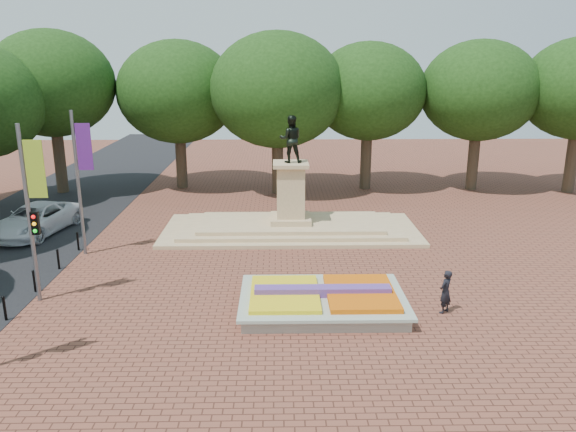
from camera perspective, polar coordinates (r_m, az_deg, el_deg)
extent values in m
plane|color=brown|center=(23.68, 0.70, -7.36)|extent=(90.00, 90.00, 0.00)
cube|color=gray|center=(21.82, 3.52, -8.85)|extent=(6.00, 4.00, 0.45)
cube|color=#AFBBA9|center=(21.70, 3.53, -8.19)|extent=(6.30, 4.30, 0.12)
cube|color=#D55D0B|center=(21.81, 7.37, -7.79)|extent=(2.60, 3.40, 0.22)
cube|color=yellow|center=(21.59, -0.34, -7.94)|extent=(2.60, 3.40, 0.18)
cube|color=#4F2D7D|center=(21.61, 3.54, -7.65)|extent=(5.20, 0.55, 0.38)
cube|color=tan|center=(31.17, 0.27, -1.42)|extent=(14.00, 6.00, 0.20)
cube|color=tan|center=(31.11, 0.27, -1.07)|extent=(12.00, 5.00, 0.20)
cube|color=tan|center=(31.05, 0.27, -0.72)|extent=(10.00, 4.00, 0.20)
cube|color=tan|center=(30.98, 0.27, -0.27)|extent=(2.20, 2.20, 0.30)
cube|color=tan|center=(30.59, 0.27, 2.52)|extent=(1.50, 1.50, 2.80)
cube|color=tan|center=(30.28, 0.27, 5.28)|extent=(1.90, 1.90, 0.20)
imported|color=black|center=(30.07, 0.28, 7.82)|extent=(1.22, 0.95, 2.50)
cylinder|color=#382A1E|center=(43.24, -21.84, 4.89)|extent=(0.80, 0.80, 4.00)
ellipsoid|color=black|center=(42.70, -22.49, 11.07)|extent=(8.80, 8.80, 7.48)
cylinder|color=#382A1E|center=(41.10, -11.32, 5.20)|extent=(0.80, 0.80, 4.00)
ellipsoid|color=black|center=(40.53, -11.68, 11.73)|extent=(8.80, 8.80, 7.48)
cylinder|color=#382A1E|center=(40.44, -1.47, 5.33)|extent=(0.80, 0.80, 4.00)
ellipsoid|color=black|center=(39.86, -1.52, 11.98)|extent=(8.80, 8.80, 7.48)
cylinder|color=#382A1E|center=(40.99, 8.40, 5.31)|extent=(0.80, 0.80, 4.00)
ellipsoid|color=black|center=(40.42, 8.67, 11.86)|extent=(8.80, 8.80, 7.48)
cylinder|color=#382A1E|center=(42.69, 17.75, 5.14)|extent=(0.80, 0.80, 4.00)
ellipsoid|color=black|center=(42.14, 18.29, 11.42)|extent=(8.80, 8.80, 7.48)
cylinder|color=#382A1E|center=(45.42, 26.18, 4.87)|extent=(0.80, 0.80, 4.00)
ellipsoid|color=black|center=(44.90, 26.90, 10.75)|extent=(8.80, 8.80, 7.48)
cylinder|color=slate|center=(23.57, -24.81, 0.03)|extent=(0.16, 0.16, 7.00)
cube|color=#97B624|center=(23.02, -24.29, 4.36)|extent=(0.70, 0.04, 2.20)
cylinder|color=slate|center=(28.54, -20.52, 3.02)|extent=(0.16, 0.16, 7.00)
cube|color=#5C1E7E|center=(28.08, -20.00, 6.62)|extent=(0.70, 0.04, 2.20)
cube|color=black|center=(23.57, -24.28, -0.67)|extent=(0.28, 0.18, 0.90)
cylinder|color=black|center=(23.21, -26.83, -8.45)|extent=(0.10, 0.10, 0.90)
sphere|color=black|center=(23.03, -26.97, -7.38)|extent=(0.12, 0.12, 0.12)
cylinder|color=black|center=(25.38, -24.36, -6.13)|extent=(0.10, 0.10, 0.90)
sphere|color=black|center=(25.22, -24.48, -5.13)|extent=(0.12, 0.12, 0.12)
cylinder|color=black|center=(27.62, -22.30, -4.16)|extent=(0.10, 0.10, 0.90)
sphere|color=black|center=(27.47, -22.40, -3.24)|extent=(0.12, 0.12, 0.12)
cylinder|color=black|center=(29.92, -20.56, -2.49)|extent=(0.10, 0.10, 0.90)
sphere|color=black|center=(29.79, -20.65, -1.63)|extent=(0.12, 0.12, 0.12)
imported|color=silver|center=(33.58, -24.29, -0.33)|extent=(3.70, 6.20, 1.61)
imported|color=black|center=(22.04, 15.70, -7.41)|extent=(0.72, 0.72, 1.69)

